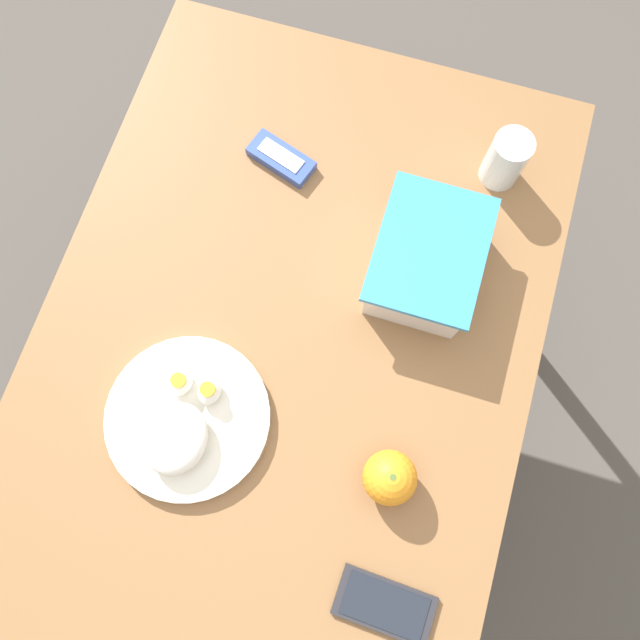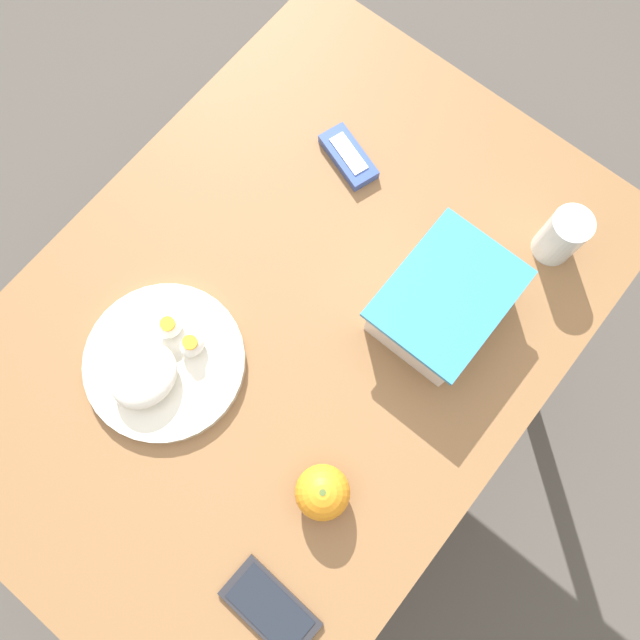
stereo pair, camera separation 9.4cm
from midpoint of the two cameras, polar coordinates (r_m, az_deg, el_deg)
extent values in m
plane|color=#4C4742|center=(1.66, -0.21, -6.81)|extent=(10.00, 10.00, 0.00)
cube|color=brown|center=(0.98, -0.36, -0.93)|extent=(1.08, 0.76, 0.03)
cylinder|color=brown|center=(1.54, 1.77, 17.15)|extent=(0.05, 0.05, 0.68)
cylinder|color=brown|center=(1.43, -23.91, -11.05)|extent=(0.05, 0.05, 0.68)
cylinder|color=brown|center=(1.48, 22.08, 2.18)|extent=(0.05, 0.05, 0.68)
cube|color=white|center=(0.96, 13.91, 1.01)|extent=(0.19, 0.14, 0.08)
cube|color=beige|center=(0.97, 13.74, 0.82)|extent=(0.18, 0.13, 0.06)
cube|color=#338CC6|center=(0.91, 14.58, 1.82)|extent=(0.21, 0.16, 0.01)
ellipsoid|color=gray|center=(0.95, 14.50, 0.89)|extent=(0.05, 0.04, 0.03)
sphere|color=orange|center=(0.90, 3.28, -16.03)|extent=(0.08, 0.08, 0.08)
cylinder|color=#4C662D|center=(0.86, 3.42, -16.07)|extent=(0.01, 0.01, 0.00)
cylinder|color=silver|center=(0.96, -11.37, -4.28)|extent=(0.24, 0.24, 0.02)
ellipsoid|color=white|center=(0.93, -13.14, -5.51)|extent=(0.10, 0.09, 0.04)
ellipsoid|color=white|center=(0.95, -10.87, -1.13)|extent=(0.04, 0.03, 0.03)
cylinder|color=#F4A823|center=(0.93, -11.06, -0.88)|extent=(0.02, 0.02, 0.01)
ellipsoid|color=white|center=(0.93, -8.86, -2.81)|extent=(0.04, 0.03, 0.03)
cylinder|color=#F4A823|center=(0.92, -9.02, -2.58)|extent=(0.02, 0.02, 0.01)
cube|color=#334C9E|center=(1.07, 5.17, 14.23)|extent=(0.08, 0.12, 0.02)
cube|color=white|center=(1.06, 5.22, 14.50)|extent=(0.05, 0.08, 0.00)
cube|color=#232328|center=(0.95, -1.52, -25.39)|extent=(0.07, 0.14, 0.01)
cube|color=black|center=(0.94, -1.53, -25.45)|extent=(0.06, 0.12, 0.00)
cylinder|color=silver|center=(1.04, 23.66, 6.61)|extent=(0.06, 0.06, 0.10)
camera|label=1|loc=(0.05, -87.09, 10.69)|focal=35.00mm
camera|label=2|loc=(0.05, 92.91, -10.69)|focal=35.00mm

